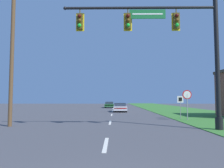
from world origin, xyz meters
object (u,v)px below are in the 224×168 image
(car_ahead, at_px, (120,107))
(far_car, at_px, (109,105))
(route_sign_post, at_px, (180,102))
(signal_mast, at_px, (175,43))
(utility_pole_near, at_px, (12,49))
(stop_sign, at_px, (187,98))

(car_ahead, xyz_separation_m, far_car, (-1.89, 14.06, 0.00))
(route_sign_post, bearing_deg, signal_mast, -108.53)
(signal_mast, bearing_deg, utility_pole_near, 171.21)
(car_ahead, height_order, route_sign_post, route_sign_post)
(far_car, bearing_deg, route_sign_post, -74.31)
(stop_sign, xyz_separation_m, route_sign_post, (-0.12, 1.51, -0.34))
(car_ahead, relative_size, stop_sign, 1.68)
(utility_pole_near, bearing_deg, stop_sign, 16.87)
(car_ahead, distance_m, utility_pole_near, 18.84)
(stop_sign, bearing_deg, utility_pole_near, -163.13)
(utility_pole_near, bearing_deg, far_car, 79.33)
(car_ahead, relative_size, route_sign_post, 2.07)
(car_ahead, distance_m, far_car, 14.18)
(signal_mast, distance_m, car_ahead, 18.98)
(stop_sign, height_order, utility_pole_near, utility_pole_near)
(route_sign_post, height_order, utility_pole_near, utility_pole_near)
(far_car, xyz_separation_m, utility_pole_near, (-5.77, -30.66, 4.54))
(signal_mast, height_order, utility_pole_near, utility_pole_near)
(signal_mast, bearing_deg, far_car, 98.31)
(signal_mast, height_order, stop_sign, signal_mast)
(stop_sign, distance_m, route_sign_post, 1.56)
(stop_sign, bearing_deg, car_ahead, 112.75)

